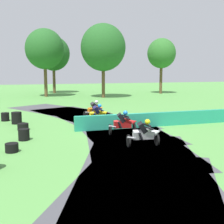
{
  "coord_description": "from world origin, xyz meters",
  "views": [
    {
      "loc": [
        -5.59,
        -16.57,
        3.6
      ],
      "look_at": [
        -0.03,
        1.08,
        0.9
      ],
      "focal_mm": 45.95,
      "sensor_mm": 36.0,
      "label": 1
    }
  ],
  "objects_px": {
    "tire_stack_far": "(23,127)",
    "tire_stack_extra_a": "(17,118)",
    "motorcycle_trailing_yellow": "(98,114)",
    "tire_stack_extra_b": "(5,117)",
    "tire_stack_mid_b": "(24,135)",
    "tire_stack_mid_a": "(12,148)",
    "motorcycle_fourth_orange": "(95,109)",
    "motorcycle_chase_red": "(124,123)",
    "motorcycle_lead_white": "(145,133)"
  },
  "relations": [
    {
      "from": "motorcycle_lead_white",
      "to": "tire_stack_mid_b",
      "type": "relative_size",
      "value": 2.84
    },
    {
      "from": "motorcycle_fourth_orange",
      "to": "tire_stack_mid_b",
      "type": "distance_m",
      "value": 7.82
    },
    {
      "from": "tire_stack_far",
      "to": "tire_stack_extra_a",
      "type": "height_order",
      "value": "tire_stack_extra_a"
    },
    {
      "from": "motorcycle_lead_white",
      "to": "tire_stack_mid_b",
      "type": "bearing_deg",
      "value": 151.07
    },
    {
      "from": "tire_stack_mid_a",
      "to": "tire_stack_mid_b",
      "type": "relative_size",
      "value": 0.96
    },
    {
      "from": "tire_stack_extra_b",
      "to": "motorcycle_trailing_yellow",
      "type": "bearing_deg",
      "value": -24.12
    },
    {
      "from": "motorcycle_chase_red",
      "to": "tire_stack_far",
      "type": "bearing_deg",
      "value": 150.9
    },
    {
      "from": "tire_stack_mid_b",
      "to": "tire_stack_mid_a",
      "type": "bearing_deg",
      "value": -104.26
    },
    {
      "from": "motorcycle_trailing_yellow",
      "to": "tire_stack_extra_a",
      "type": "bearing_deg",
      "value": 165.62
    },
    {
      "from": "tire_stack_extra_a",
      "to": "motorcycle_chase_red",
      "type": "bearing_deg",
      "value": -42.14
    },
    {
      "from": "motorcycle_fourth_orange",
      "to": "tire_stack_mid_a",
      "type": "distance_m",
      "value": 9.8
    },
    {
      "from": "motorcycle_fourth_orange",
      "to": "tire_stack_far",
      "type": "distance_m",
      "value": 6.11
    },
    {
      "from": "tire_stack_extra_a",
      "to": "motorcycle_trailing_yellow",
      "type": "bearing_deg",
      "value": -14.38
    },
    {
      "from": "motorcycle_lead_white",
      "to": "motorcycle_trailing_yellow",
      "type": "distance_m",
      "value": 6.68
    },
    {
      "from": "motorcycle_fourth_orange",
      "to": "tire_stack_extra_a",
      "type": "bearing_deg",
      "value": -172.06
    },
    {
      "from": "motorcycle_lead_white",
      "to": "tire_stack_mid_b",
      "type": "distance_m",
      "value": 6.27
    },
    {
      "from": "motorcycle_trailing_yellow",
      "to": "tire_stack_mid_a",
      "type": "xyz_separation_m",
      "value": [
        -5.45,
        -5.75,
        -0.44
      ]
    },
    {
      "from": "tire_stack_mid_a",
      "to": "tire_stack_mid_b",
      "type": "height_order",
      "value": "tire_stack_mid_b"
    },
    {
      "from": "motorcycle_chase_red",
      "to": "tire_stack_far",
      "type": "xyz_separation_m",
      "value": [
        -5.44,
        3.03,
        -0.46
      ]
    },
    {
      "from": "tire_stack_far",
      "to": "tire_stack_extra_b",
      "type": "distance_m",
      "value": 3.82
    },
    {
      "from": "motorcycle_chase_red",
      "to": "tire_stack_extra_a",
      "type": "distance_m",
      "value": 7.87
    },
    {
      "from": "motorcycle_trailing_yellow",
      "to": "tire_stack_mid_b",
      "type": "relative_size",
      "value": 2.83
    },
    {
      "from": "motorcycle_chase_red",
      "to": "motorcycle_trailing_yellow",
      "type": "height_order",
      "value": "motorcycle_chase_red"
    },
    {
      "from": "tire_stack_mid_a",
      "to": "motorcycle_chase_red",
      "type": "bearing_deg",
      "value": 17.2
    },
    {
      "from": "tire_stack_mid_b",
      "to": "tire_stack_far",
      "type": "height_order",
      "value": "tire_stack_mid_b"
    },
    {
      "from": "motorcycle_chase_red",
      "to": "tire_stack_mid_b",
      "type": "distance_m",
      "value": 5.42
    },
    {
      "from": "motorcycle_chase_red",
      "to": "tire_stack_mid_b",
      "type": "height_order",
      "value": "motorcycle_chase_red"
    },
    {
      "from": "motorcycle_chase_red",
      "to": "motorcycle_lead_white",
      "type": "bearing_deg",
      "value": -88.48
    },
    {
      "from": "motorcycle_trailing_yellow",
      "to": "tire_stack_extra_b",
      "type": "xyz_separation_m",
      "value": [
        -6.14,
        2.75,
        -0.34
      ]
    },
    {
      "from": "motorcycle_trailing_yellow",
      "to": "tire_stack_extra_a",
      "type": "relative_size",
      "value": 2.12
    },
    {
      "from": "tire_stack_far",
      "to": "tire_stack_extra_b",
      "type": "relative_size",
      "value": 1.09
    },
    {
      "from": "tire_stack_mid_b",
      "to": "tire_stack_extra_b",
      "type": "bearing_deg",
      "value": 100.87
    },
    {
      "from": "tire_stack_far",
      "to": "tire_stack_extra_b",
      "type": "xyz_separation_m",
      "value": [
        -1.19,
        3.63,
        0.1
      ]
    },
    {
      "from": "motorcycle_trailing_yellow",
      "to": "motorcycle_fourth_orange",
      "type": "height_order",
      "value": "motorcycle_fourth_orange"
    },
    {
      "from": "motorcycle_lead_white",
      "to": "motorcycle_chase_red",
      "type": "bearing_deg",
      "value": 91.52
    },
    {
      "from": "motorcycle_lead_white",
      "to": "motorcycle_fourth_orange",
      "type": "relative_size",
      "value": 0.99
    },
    {
      "from": "motorcycle_fourth_orange",
      "to": "tire_stack_extra_b",
      "type": "height_order",
      "value": "motorcycle_fourth_orange"
    },
    {
      "from": "motorcycle_trailing_yellow",
      "to": "tire_stack_mid_a",
      "type": "distance_m",
      "value": 7.93
    },
    {
      "from": "motorcycle_chase_red",
      "to": "motorcycle_trailing_yellow",
      "type": "relative_size",
      "value": 1.0
    },
    {
      "from": "motorcycle_chase_red",
      "to": "tire_stack_extra_a",
      "type": "bearing_deg",
      "value": 137.86
    },
    {
      "from": "motorcycle_fourth_orange",
      "to": "tire_stack_mid_b",
      "type": "height_order",
      "value": "motorcycle_fourth_orange"
    },
    {
      "from": "tire_stack_extra_a",
      "to": "tire_stack_extra_b",
      "type": "height_order",
      "value": "tire_stack_extra_a"
    },
    {
      "from": "motorcycle_lead_white",
      "to": "tire_stack_extra_a",
      "type": "distance_m",
      "value": 9.97
    },
    {
      "from": "tire_stack_far",
      "to": "tire_stack_extra_a",
      "type": "relative_size",
      "value": 0.82
    },
    {
      "from": "motorcycle_chase_red",
      "to": "tire_stack_mid_a",
      "type": "relative_size",
      "value": 2.96
    },
    {
      "from": "motorcycle_lead_white",
      "to": "tire_stack_far",
      "type": "relative_size",
      "value": 2.6
    },
    {
      "from": "tire_stack_mid_b",
      "to": "tire_stack_extra_a",
      "type": "height_order",
      "value": "tire_stack_extra_a"
    },
    {
      "from": "tire_stack_mid_a",
      "to": "tire_stack_extra_b",
      "type": "xyz_separation_m",
      "value": [
        -0.69,
        8.49,
        0.1
      ]
    },
    {
      "from": "motorcycle_fourth_orange",
      "to": "tire_stack_far",
      "type": "height_order",
      "value": "motorcycle_fourth_orange"
    },
    {
      "from": "motorcycle_trailing_yellow",
      "to": "tire_stack_far",
      "type": "distance_m",
      "value": 5.04
    }
  ]
}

